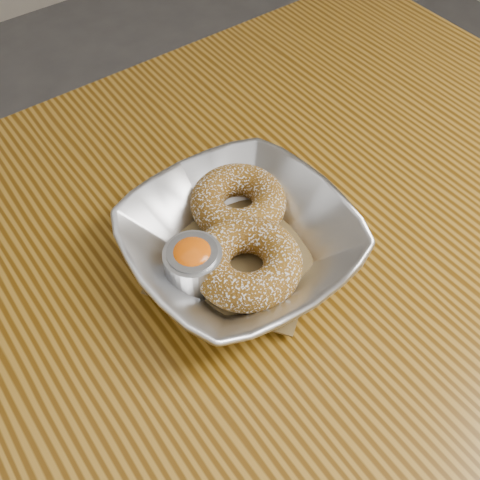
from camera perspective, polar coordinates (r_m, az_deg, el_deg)
table at (r=0.59m, az=-4.44°, el=-15.49°), size 1.20×0.80×0.75m
serving_bowl at (r=0.53m, az=-0.00°, el=-0.27°), size 0.21×0.21×0.05m
parchment at (r=0.55m, az=-0.00°, el=-1.37°), size 0.20×0.20×0.00m
donut_back at (r=0.57m, az=-0.18°, el=3.88°), size 0.13×0.13×0.03m
donut_front at (r=0.52m, az=0.69°, el=-2.31°), size 0.14×0.14×0.04m
ramekin at (r=0.51m, az=-4.76°, el=-2.41°), size 0.05×0.05×0.05m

